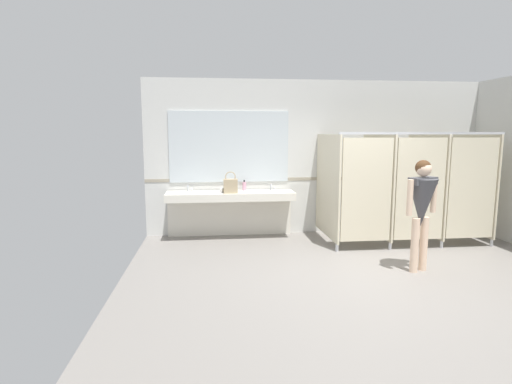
# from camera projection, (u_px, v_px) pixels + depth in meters

# --- Properties ---
(ground_plane) EXTENTS (6.76, 5.45, 0.10)m
(ground_plane) POSITION_uv_depth(u_px,v_px,m) (369.00, 277.00, 5.64)
(ground_plane) COLOR gray
(wall_back) EXTENTS (6.76, 0.12, 2.91)m
(wall_back) POSITION_uv_depth(u_px,v_px,m) (323.00, 157.00, 7.87)
(wall_back) COLOR silver
(wall_back) RESTS_ON ground_plane
(wall_back_tile_band) EXTENTS (6.76, 0.01, 0.06)m
(wall_back_tile_band) POSITION_uv_depth(u_px,v_px,m) (323.00, 179.00, 7.87)
(wall_back_tile_band) COLOR #9E937F
(wall_back_tile_band) RESTS_ON wall_back
(vanity_counter) EXTENTS (2.32, 0.58, 0.98)m
(vanity_counter) POSITION_uv_depth(u_px,v_px,m) (230.00, 203.00, 7.51)
(vanity_counter) COLOR silver
(vanity_counter) RESTS_ON ground_plane
(mirror_panel) EXTENTS (2.22, 0.02, 1.31)m
(mirror_panel) POSITION_uv_depth(u_px,v_px,m) (229.00, 147.00, 7.57)
(mirror_panel) COLOR silver
(mirror_panel) RESTS_ON wall_back
(bathroom_stalls) EXTENTS (2.79, 1.39, 1.94)m
(bathroom_stalls) POSITION_uv_depth(u_px,v_px,m) (407.00, 185.00, 7.11)
(bathroom_stalls) COLOR beige
(bathroom_stalls) RESTS_ON ground_plane
(person_standing) EXTENTS (0.52, 0.52, 1.56)m
(person_standing) POSITION_uv_depth(u_px,v_px,m) (422.00, 202.00, 5.59)
(person_standing) COLOR beige
(person_standing) RESTS_ON ground_plane
(handbag) EXTENTS (0.25, 0.14, 0.39)m
(handbag) POSITION_uv_depth(u_px,v_px,m) (231.00, 186.00, 7.23)
(handbag) COLOR tan
(handbag) RESTS_ON vanity_counter
(soap_dispenser) EXTENTS (0.07, 0.07, 0.19)m
(soap_dispenser) POSITION_uv_depth(u_px,v_px,m) (244.00, 186.00, 7.58)
(soap_dispenser) COLOR #D899B2
(soap_dispenser) RESTS_ON vanity_counter
(paper_cup) EXTENTS (0.07, 0.07, 0.08)m
(paper_cup) POSITION_uv_depth(u_px,v_px,m) (222.00, 190.00, 7.30)
(paper_cup) COLOR white
(paper_cup) RESTS_ON vanity_counter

